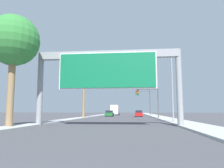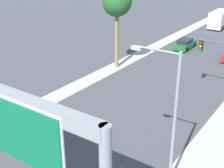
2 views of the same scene
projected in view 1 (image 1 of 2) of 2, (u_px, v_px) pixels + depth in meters
The scene contains 11 objects.
sidewalk_right at pixel (153, 115), 60.36m from camera, with size 3.00×120.00×0.15m.
median_strip_left at pixel (100, 115), 61.83m from camera, with size 2.00×120.00×0.15m.
sign_gantry at pixel (107, 69), 20.11m from camera, with size 13.43×0.73×6.94m.
car_far_right at pixel (109, 114), 52.78m from camera, with size 1.81×4.53×1.43m.
car_mid_right at pixel (139, 114), 50.82m from camera, with size 1.71×4.68×1.44m.
truck_box_primary at pixel (115, 110), 68.92m from camera, with size 2.35×8.41×3.07m.
traffic_light_near_intersection at pixel (151, 97), 39.30m from camera, with size 4.01×0.32×5.56m.
traffic_light_mid_block at pixel (146, 99), 59.14m from camera, with size 4.01×0.32×6.98m.
palm_tree_foreground at pixel (14, 41), 18.37m from camera, with size 4.30×4.30×9.45m.
palm_tree_background at pixel (84, 78), 41.87m from camera, with size 3.29×3.29×9.44m.
street_lamp_right at pixel (169, 79), 25.40m from camera, with size 2.92×0.28×8.41m.
Camera 1 is at (2.39, -1.80, 1.41)m, focal length 35.00 mm.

